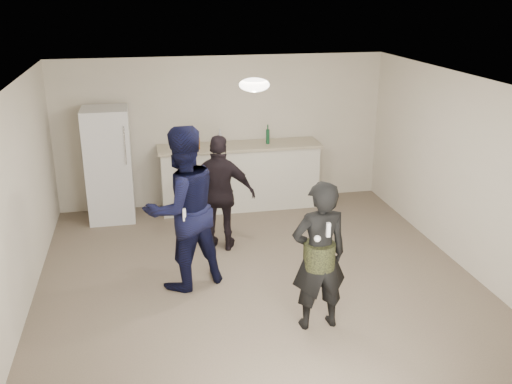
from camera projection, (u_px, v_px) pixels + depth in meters
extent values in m
plane|color=#6B5B4C|center=(259.00, 283.00, 7.22)|extent=(6.00, 6.00, 0.00)
plane|color=silver|center=(260.00, 84.00, 6.38)|extent=(6.00, 6.00, 0.00)
plane|color=beige|center=(222.00, 132.00, 9.56)|extent=(6.00, 0.00, 6.00)
plane|color=beige|center=(347.00, 328.00, 4.03)|extent=(6.00, 0.00, 6.00)
plane|color=beige|center=(15.00, 206.00, 6.27)|extent=(0.00, 6.00, 6.00)
plane|color=beige|center=(469.00, 175.00, 7.32)|extent=(0.00, 6.00, 6.00)
cube|color=silver|center=(240.00, 178.00, 9.55)|extent=(2.60, 0.56, 1.05)
cube|color=#B9A590|center=(240.00, 146.00, 9.36)|extent=(2.68, 0.64, 0.04)
cube|color=white|center=(109.00, 165.00, 8.96)|extent=(0.70, 0.70, 1.80)
cylinder|color=silver|center=(125.00, 145.00, 8.53)|extent=(0.02, 0.02, 0.60)
ellipsoid|color=white|center=(254.00, 85.00, 6.67)|extent=(0.36, 0.36, 0.16)
cylinder|color=silver|center=(186.00, 144.00, 9.07)|extent=(0.08, 0.08, 0.17)
imported|color=#0D113A|center=(182.00, 209.00, 6.85)|extent=(1.22, 1.10, 2.03)
imported|color=black|center=(319.00, 256.00, 6.03)|extent=(0.63, 0.43, 1.68)
cylinder|color=#33391A|center=(319.00, 255.00, 6.03)|extent=(0.34, 0.34, 0.28)
imported|color=black|center=(220.00, 194.00, 7.91)|extent=(1.05, 0.69, 1.66)
cube|color=white|center=(184.00, 215.00, 6.58)|extent=(0.04, 0.04, 0.15)
sphere|color=silver|center=(195.00, 218.00, 6.66)|extent=(0.07, 0.07, 0.07)
cube|color=white|center=(328.00, 230.00, 5.66)|extent=(0.04, 0.04, 0.15)
sphere|color=white|center=(317.00, 239.00, 5.71)|extent=(0.07, 0.07, 0.07)
cylinder|color=#945115|center=(198.00, 144.00, 9.08)|extent=(0.08, 0.08, 0.19)
cylinder|color=silver|center=(220.00, 139.00, 9.39)|extent=(0.07, 0.07, 0.17)
cylinder|color=#134426|center=(268.00, 137.00, 9.40)|extent=(0.06, 0.06, 0.24)
cylinder|color=#134313|center=(192.00, 141.00, 9.17)|extent=(0.07, 0.07, 0.23)
cylinder|color=brown|center=(194.00, 141.00, 9.12)|extent=(0.07, 0.07, 0.23)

